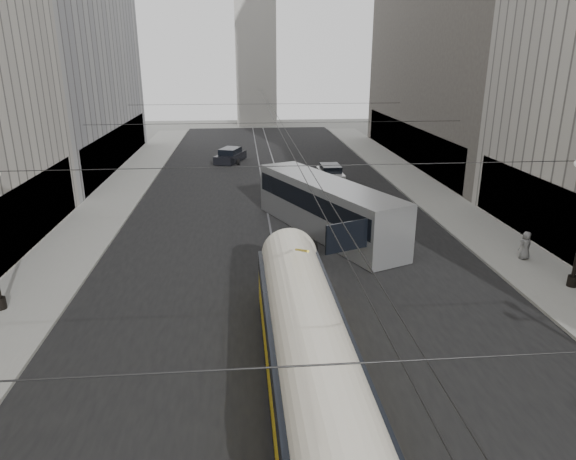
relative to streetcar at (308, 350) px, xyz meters
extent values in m
cube|color=black|center=(0.50, 21.22, -1.67)|extent=(20.00, 85.00, 0.02)
cube|color=gray|center=(-11.50, 24.72, -1.59)|extent=(4.00, 72.00, 0.15)
cube|color=gray|center=(12.50, 24.72, -1.59)|extent=(4.00, 72.00, 0.15)
cube|color=gray|center=(-0.25, 21.22, -1.67)|extent=(0.12, 85.00, 0.04)
cube|color=gray|center=(1.25, 21.22, -1.67)|extent=(0.12, 85.00, 0.04)
cube|color=black|center=(-13.55, 12.72, 0.33)|extent=(0.10, 18.00, 3.60)
cube|color=#999999|center=(-19.50, 36.72, 12.33)|extent=(12.00, 28.00, 28.00)
cube|color=black|center=(-13.55, 36.72, 0.33)|extent=(0.10, 25.20, 3.60)
cube|color=black|center=(14.55, 10.72, 0.33)|extent=(0.10, 18.00, 3.60)
cube|color=black|center=(14.55, 36.72, 0.33)|extent=(0.10, 28.80, 3.60)
cube|color=#B2AFA8|center=(0.50, 68.72, 10.33)|extent=(6.00, 6.00, 24.00)
cylinder|color=black|center=(-12.10, 6.72, -1.27)|extent=(0.44, 0.44, 0.50)
cylinder|color=black|center=(13.10, 6.72, -1.27)|extent=(0.44, 0.44, 0.50)
cylinder|color=black|center=(0.50, -7.28, 4.33)|extent=(25.00, 0.03, 0.03)
cylinder|color=black|center=(0.50, 6.72, 4.33)|extent=(25.00, 0.03, 0.03)
cylinder|color=black|center=(0.50, 20.72, 4.33)|extent=(25.00, 0.03, 0.03)
cylinder|color=black|center=(0.50, 34.72, 4.33)|extent=(25.00, 0.03, 0.03)
cylinder|color=black|center=(0.50, 24.72, 4.13)|extent=(0.03, 72.00, 0.03)
cylinder|color=black|center=(0.90, 24.72, 4.13)|extent=(0.03, 72.00, 0.03)
cube|color=yellow|center=(0.00, 0.00, -0.67)|extent=(2.58, 13.31, 1.61)
cube|color=black|center=(0.00, 0.00, -1.43)|extent=(2.58, 12.91, 0.28)
cube|color=black|center=(0.00, 0.00, 0.37)|extent=(2.60, 13.11, 0.81)
cylinder|color=silver|center=(0.00, 0.00, 0.66)|extent=(2.29, 13.10, 2.18)
cylinder|color=yellow|center=(0.06, 6.54, -0.58)|extent=(2.47, 2.47, 2.18)
sphere|color=silver|center=(0.06, 6.54, 0.56)|extent=(2.28, 2.28, 2.28)
cube|color=#95979A|center=(3.06, 15.52, -0.04)|extent=(7.41, 12.61, 3.15)
cube|color=black|center=(3.06, 15.52, 0.48)|extent=(7.26, 12.21, 1.16)
cube|color=black|center=(3.06, 9.27, 0.33)|extent=(2.26, 1.05, 1.47)
cylinder|color=black|center=(1.74, 11.30, -1.14)|extent=(0.30, 1.05, 1.05)
cylinder|color=black|center=(4.37, 11.30, -1.14)|extent=(0.30, 1.05, 1.05)
cylinder|color=black|center=(1.74, 19.74, -1.14)|extent=(0.30, 1.05, 1.05)
cylinder|color=black|center=(4.37, 19.74, -1.14)|extent=(0.30, 1.05, 1.05)
cube|color=silver|center=(5.62, 29.12, -1.21)|extent=(1.83, 4.36, 0.77)
cube|color=black|center=(5.62, 29.12, -0.66)|extent=(1.60, 2.40, 0.73)
cylinder|color=black|center=(4.81, 27.64, -1.36)|extent=(0.22, 0.62, 0.62)
cylinder|color=black|center=(6.42, 27.64, -1.36)|extent=(0.22, 0.62, 0.62)
cylinder|color=black|center=(4.81, 30.60, -1.36)|extent=(0.22, 0.62, 0.62)
cylinder|color=black|center=(6.42, 30.60, -1.36)|extent=(0.22, 0.62, 0.62)
cube|color=black|center=(-3.09, 38.05, -1.19)|extent=(3.32, 4.85, 0.79)
cube|color=black|center=(-3.09, 38.05, -0.63)|extent=(2.39, 2.88, 0.75)
cylinder|color=black|center=(-3.92, 36.53, -1.35)|extent=(0.22, 0.64, 0.64)
cylinder|color=black|center=(-2.26, 36.53, -1.35)|extent=(0.22, 0.64, 0.64)
cylinder|color=black|center=(-3.92, 39.58, -1.35)|extent=(0.22, 0.64, 0.64)
cylinder|color=black|center=(-2.26, 39.58, -1.35)|extent=(0.22, 0.64, 0.64)
imported|color=slate|center=(12.65, 10.12, -0.77)|extent=(0.82, 0.62, 1.49)
camera|label=1|loc=(-1.82, -13.57, 8.55)|focal=32.00mm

